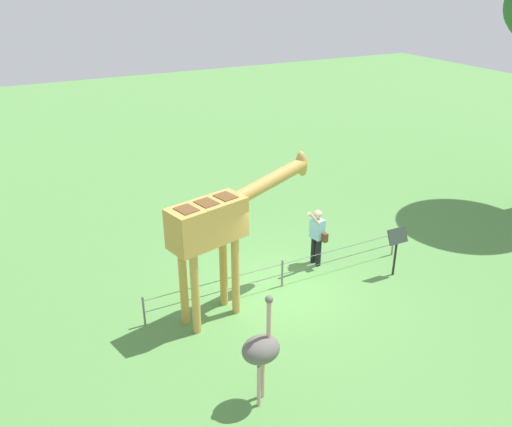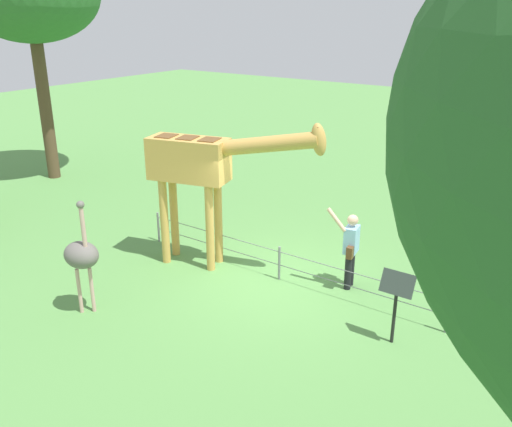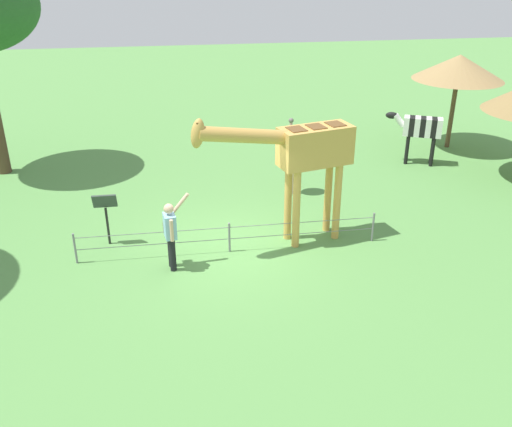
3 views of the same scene
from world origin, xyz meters
TOP-DOWN VIEW (x-y plane):
  - ground_plane at (0.00, 0.00)m, footprint 60.00×60.00m
  - giraffe at (-1.75, -0.16)m, footprint 3.84×1.42m
  - visitor at (1.34, 0.68)m, footprint 0.63×0.57m
  - ostrich at (-2.24, -3.03)m, footprint 0.70×0.56m
  - info_sign at (2.84, -0.69)m, footprint 0.56×0.21m
  - wire_fence at (0.00, 0.14)m, footprint 7.05×0.05m

SIDE VIEW (x-z plane):
  - ground_plane at x=0.00m, z-range 0.00..0.00m
  - wire_fence at x=0.00m, z-range 0.03..0.78m
  - visitor at x=1.34m, z-range 0.04..1.76m
  - info_sign at x=2.84m, z-range 0.29..1.61m
  - ostrich at x=-2.24m, z-range 0.05..2.30m
  - giraffe at x=-1.75m, z-range 0.57..3.94m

